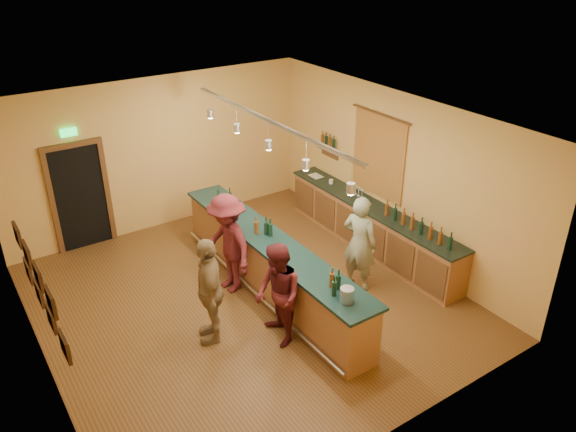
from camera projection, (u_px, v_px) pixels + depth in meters
floor at (247, 300)px, 9.72m from camera, size 7.00×7.00×0.00m
ceiling at (239, 122)px, 8.27m from camera, size 6.50×7.00×0.02m
wall_back at (159, 154)px, 11.58m from camera, size 6.50×0.02×3.20m
wall_front at (396, 335)px, 6.40m from camera, size 6.50×0.02×3.20m
wall_left at (29, 281)px, 7.38m from camera, size 0.02×7.00×3.20m
wall_right at (393, 175)px, 10.61m from camera, size 0.02×7.00×3.20m
doorway at (80, 195)px, 10.93m from camera, size 1.15×0.09×2.48m
tapestry at (378, 156)px, 10.78m from camera, size 0.03×1.40×1.60m
bottle_shelf at (328, 144)px, 11.94m from camera, size 0.17×0.55×0.54m
picture_grid at (40, 285)px, 6.68m from camera, size 0.06×2.20×0.70m
back_counter at (371, 227)px, 11.10m from camera, size 0.60×4.55×1.27m
tasting_bar at (271, 262)px, 9.69m from camera, size 0.73×5.10×1.38m
pendant_track at (268, 130)px, 8.61m from camera, size 0.11×4.60×0.50m
bartender at (360, 243)px, 9.72m from camera, size 0.63×0.75×1.77m
customer_a at (278, 295)px, 8.42m from camera, size 0.76×0.91×1.67m
customer_b at (209, 290)px, 8.46m from camera, size 0.77×1.12×1.76m
customer_c at (228, 244)px, 9.65m from camera, size 0.75×1.22×1.82m
bar_stool at (238, 212)px, 11.65m from camera, size 0.31×0.31×0.64m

